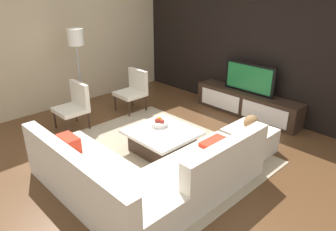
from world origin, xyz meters
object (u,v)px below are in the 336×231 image
television (249,78)px  accent_chair_near (75,103)px  floor_lamp (76,43)px  media_console (247,104)px  fruit_bowl (159,123)px  coffee_table (162,141)px  decorative_ball (251,122)px  accent_chair_far (134,88)px  ottoman (249,140)px  sectional_couch (142,175)px

television → accent_chair_near: size_ratio=1.29×
television → floor_lamp: floor_lamp is taller
media_console → fruit_bowl: bearing=-97.3°
media_console → television: bearing=90.0°
coffee_table → decorative_ball: 1.46m
media_console → floor_lamp: 3.65m
coffee_table → fruit_bowl: (-0.18, 0.10, 0.23)m
accent_chair_far → decorative_ball: 2.76m
media_console → ottoman: bearing=-55.1°
sectional_couch → accent_chair_far: (-2.40, 1.77, 0.21)m
accent_chair_near → accent_chair_far: size_ratio=1.00×
accent_chair_near → accent_chair_far: bearing=98.9°
coffee_table → accent_chair_far: accent_chair_far is taller
television → coffee_table: 2.38m
television → accent_chair_near: 3.44m
coffee_table → accent_chair_far: 1.98m
accent_chair_near → floor_lamp: (-0.59, 0.48, 0.98)m
television → accent_chair_far: bearing=-141.9°
coffee_table → accent_chair_near: 1.93m
television → accent_chair_near: television is taller
media_console → floor_lamp: (-2.52, -2.34, 1.22)m
media_console → ottoman: (0.88, -1.26, -0.05)m
floor_lamp → fruit_bowl: 2.47m
accent_chair_near → ottoman: 3.23m
fruit_bowl → accent_chair_far: accent_chair_far is taller
ottoman → accent_chair_far: bearing=-175.6°
coffee_table → accent_chair_near: size_ratio=1.19×
floor_lamp → ottoman: size_ratio=2.49×
decorative_ball → coffee_table: bearing=-133.4°
media_console → accent_chair_far: bearing=-141.9°
sectional_couch → floor_lamp: floor_lamp is taller
sectional_couch → accent_chair_near: (-2.46, 0.41, 0.22)m
floor_lamp → decorative_ball: 3.69m
fruit_bowl → accent_chair_far: size_ratio=0.32×
coffee_table → sectional_couch: bearing=-56.4°
sectional_couch → coffee_table: 1.13m
floor_lamp → ottoman: (3.40, 1.08, -1.27)m
media_console → ottoman: media_console is taller
media_console → coffee_table: 2.30m
television → decorative_ball: bearing=-55.1°
media_console → accent_chair_near: 3.43m
floor_lamp → ottoman: floor_lamp is taller
accent_chair_near → decorative_ball: bearing=40.5°
accent_chair_far → decorative_ball: accent_chair_far is taller
media_console → ottoman: 1.54m
television → fruit_bowl: size_ratio=4.00×
fruit_bowl → floor_lamp: bearing=-176.2°
media_console → decorative_ball: 1.56m
accent_chair_near → fruit_bowl: bearing=32.4°
coffee_table → floor_lamp: size_ratio=0.59×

